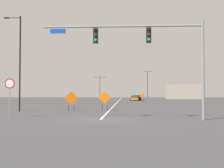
{
  "coord_description": "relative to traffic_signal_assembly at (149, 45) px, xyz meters",
  "views": [
    {
      "loc": [
        1.79,
        -19.5,
        1.86
      ],
      "look_at": [
        0.03,
        15.27,
        2.99
      ],
      "focal_mm": 44.88,
      "sensor_mm": 36.0,
      "label": 1
    }
  ],
  "objects": [
    {
      "name": "ground",
      "position": [
        -3.38,
        0.01,
        -5.23
      ],
      "size": [
        207.76,
        207.76,
        0.0
      ],
      "primitive_type": "plane",
      "color": "#444447"
    },
    {
      "name": "street_lamp_mid_right",
      "position": [
        -12.51,
        8.41,
        0.05
      ],
      "size": [
        1.77,
        0.24,
        9.74
      ],
      "color": "black",
      "rests_on": "ground"
    },
    {
      "name": "stop_sign",
      "position": [
        -10.39,
        1.24,
        -3.15
      ],
      "size": [
        0.76,
        0.07,
        2.96
      ],
      "color": "gray",
      "rests_on": "ground"
    },
    {
      "name": "construction_sign_right_lane",
      "position": [
        2.09,
        42.89,
        -4.04
      ],
      "size": [
        1.18,
        0.12,
        1.89
      ],
      "color": "orange",
      "rests_on": "ground"
    },
    {
      "name": "traffic_signal_assembly",
      "position": [
        0.0,
        0.0,
        0.0
      ],
      "size": [
        11.25,
        0.44,
        6.91
      ],
      "color": "gray",
      "rests_on": "ground"
    },
    {
      "name": "car_orange_far",
      "position": [
        0.4,
        49.22,
        -4.64
      ],
      "size": [
        2.12,
        4.35,
        1.23
      ],
      "color": "orange",
      "rests_on": "ground"
    },
    {
      "name": "roadside_building_east",
      "position": [
        16.27,
        69.69,
        -3.01
      ],
      "size": [
        9.98,
        6.56,
        4.44
      ],
      "color": "#B2A893",
      "rests_on": "ground"
    },
    {
      "name": "street_lamp_mid_left",
      "position": [
        5.64,
        75.57,
        0.15
      ],
      "size": [
        2.92,
        0.24,
        9.33
      ],
      "color": "black",
      "rests_on": "ground"
    },
    {
      "name": "construction_sign_median_far",
      "position": [
        -3.91,
        10.67,
        -3.93
      ],
      "size": [
        1.4,
        0.23,
        2.08
      ],
      "color": "orange",
      "rests_on": "ground"
    },
    {
      "name": "car_black_passing",
      "position": [
        1.09,
        52.36,
        -4.59
      ],
      "size": [
        2.2,
        4.49,
        1.33
      ],
      "color": "black",
      "rests_on": "ground"
    },
    {
      "name": "street_lamp_far_left",
      "position": [
        -10.51,
        75.04,
        -0.74
      ],
      "size": [
        4.12,
        0.24,
        7.43
      ],
      "color": "black",
      "rests_on": "ground"
    },
    {
      "name": "road_centre_stripe",
      "position": [
        -3.38,
        57.73,
        -5.23
      ],
      "size": [
        0.16,
        115.42,
        0.01
      ],
      "color": "white",
      "rests_on": "ground"
    },
    {
      "name": "construction_sign_right_shoulder",
      "position": [
        -7.19,
        8.86,
        -3.95
      ],
      "size": [
        1.39,
        0.21,
        2.06
      ],
      "color": "orange",
      "rests_on": "ground"
    }
  ]
}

